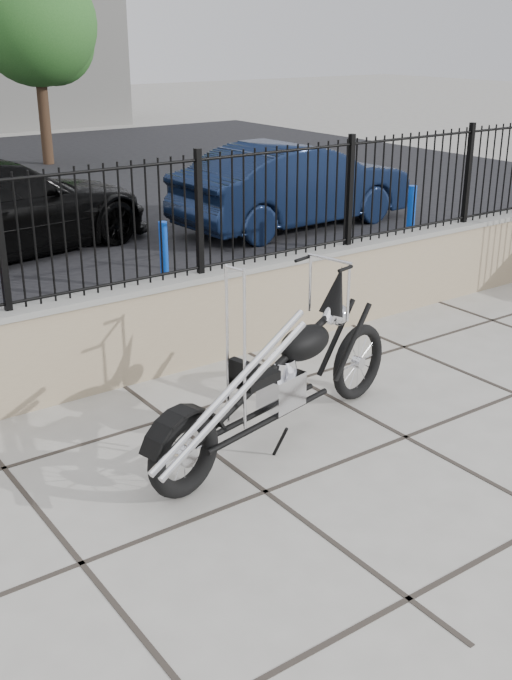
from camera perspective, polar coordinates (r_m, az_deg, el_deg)
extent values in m
plane|color=#99968E|center=(6.15, 0.69, -10.84)|extent=(90.00, 90.00, 0.00)
cube|color=gray|center=(7.88, -10.09, 0.22)|extent=(14.00, 0.36, 0.96)
cube|color=black|center=(7.57, -10.61, 7.87)|extent=(14.00, 0.08, 1.20)
imported|color=#0D1832|center=(14.24, 2.79, 11.04)|extent=(4.56, 1.79, 1.48)
cylinder|color=#0D3CC8|center=(10.69, -6.61, 5.97)|extent=(0.14, 0.14, 0.94)
cylinder|color=blue|center=(12.70, 11.03, 8.45)|extent=(0.16, 0.16, 1.06)
cylinder|color=#382619|center=(21.96, -14.98, 15.77)|extent=(0.28, 0.28, 2.83)
sphere|color=#45742B|center=(21.88, -15.56, 21.42)|extent=(3.02, 3.02, 3.02)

